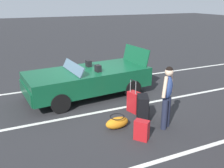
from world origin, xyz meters
TOP-DOWN VIEW (x-y plane):
  - ground_plane at (0.00, 0.00)m, footprint 80.00×80.00m
  - lot_line_near at (0.00, -1.32)m, footprint 18.00×0.12m
  - lot_line_mid at (0.00, 1.38)m, footprint 18.00×0.12m
  - lot_line_far at (0.00, 4.08)m, footprint 18.00×0.12m
  - convertible_car at (0.20, 0.02)m, footprint 4.29×2.14m
  - suitcase_large_black at (-0.75, 2.39)m, footprint 0.46×0.55m
  - suitcase_medium_bright at (-0.83, 1.77)m, footprint 0.34×0.45m
  - suitcase_small_carryon at (-0.24, 3.20)m, footprint 0.37×0.39m
  - duffel_bag at (0.05, 2.46)m, footprint 0.65×0.39m
  - traveler_person at (-1.11, 2.94)m, footprint 0.56×0.40m

SIDE VIEW (x-z plane):
  - ground_plane at x=0.00m, z-range 0.00..0.00m
  - lot_line_near at x=0.00m, z-range 0.00..0.00m
  - lot_line_mid at x=0.00m, z-range 0.00..0.00m
  - lot_line_far at x=0.00m, z-range 0.00..0.00m
  - duffel_bag at x=0.05m, z-range -0.01..0.33m
  - suitcase_small_carryon at x=-0.24m, z-range 0.00..0.50m
  - suitcase_medium_bright at x=-0.83m, z-range -0.19..0.82m
  - suitcase_large_black at x=-0.75m, z-range 0.00..0.74m
  - convertible_car at x=0.20m, z-range -0.18..1.36m
  - traveler_person at x=-1.11m, z-range 0.10..1.76m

